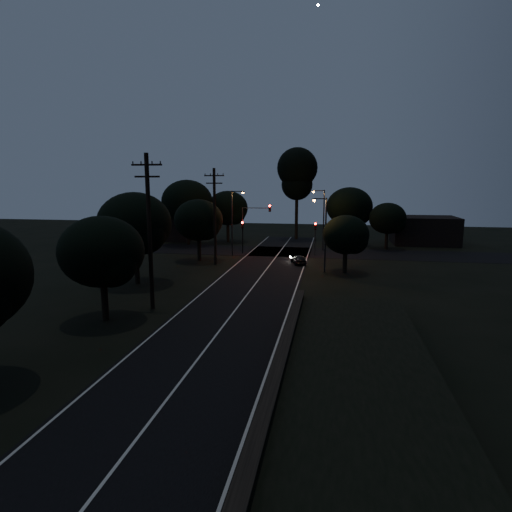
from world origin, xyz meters
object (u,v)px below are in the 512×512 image
(signal_mast, at_px, (256,220))
(utility_pole_mid, at_px, (149,230))
(signal_left, at_px, (243,231))
(streetlight_a, at_px, (233,218))
(utility_pole_far, at_px, (215,215))
(streetlight_c, at_px, (324,229))
(car, at_px, (298,259))
(streetlight_b, at_px, (322,216))
(tall_pine, at_px, (297,173))
(signal_right, at_px, (315,233))

(signal_mast, bearing_deg, utility_pole_mid, -97.04)
(utility_pole_mid, height_order, signal_left, utility_pole_mid)
(signal_mast, bearing_deg, streetlight_a, -140.23)
(utility_pole_mid, relative_size, utility_pole_far, 1.05)
(streetlight_c, xyz_separation_m, car, (-2.79, 3.87, -3.82))
(utility_pole_far, relative_size, streetlight_b, 1.31)
(utility_pole_far, bearing_deg, tall_pine, 73.07)
(signal_mast, distance_m, car, 9.36)
(streetlight_a, bearing_deg, utility_pole_mid, -91.73)
(utility_pole_mid, bearing_deg, car, 64.39)
(streetlight_a, xyz_separation_m, car, (8.35, -4.13, -4.11))
(tall_pine, bearing_deg, signal_right, -76.51)
(signal_right, bearing_deg, utility_pole_far, -143.00)
(streetlight_a, distance_m, car, 10.18)
(streetlight_a, bearing_deg, car, -26.32)
(utility_pole_mid, bearing_deg, signal_mast, 82.96)
(streetlight_a, bearing_deg, signal_mast, 39.77)
(tall_pine, relative_size, signal_right, 3.50)
(signal_mast, bearing_deg, tall_pine, 75.38)
(utility_pole_far, bearing_deg, car, 11.68)
(car, bearing_deg, utility_pole_far, -6.60)
(utility_pole_far, relative_size, signal_mast, 1.68)
(signal_right, bearing_deg, streetlight_a, -168.66)
(utility_pole_far, bearing_deg, utility_pole_mid, -90.00)
(utility_pole_far, bearing_deg, streetlight_c, -9.60)
(streetlight_b, bearing_deg, signal_mast, -154.01)
(streetlight_b, bearing_deg, signal_right, -100.00)
(car, bearing_deg, tall_pine, -102.76)
(signal_mast, relative_size, car, 2.02)
(signal_mast, xyz_separation_m, streetlight_b, (8.22, 4.01, 0.30))
(signal_left, bearing_deg, car, -38.67)
(signal_left, distance_m, signal_right, 9.20)
(streetlight_c, bearing_deg, utility_pole_mid, -128.26)
(utility_pole_mid, distance_m, streetlight_b, 31.15)
(signal_right, distance_m, signal_mast, 7.66)
(utility_pole_mid, bearing_deg, signal_right, 67.01)
(streetlight_b, distance_m, streetlight_c, 14.01)
(utility_pole_far, xyz_separation_m, streetlight_b, (11.31, 12.00, -0.85))
(utility_pole_mid, xyz_separation_m, signal_left, (1.40, 24.99, -2.90))
(signal_mast, height_order, streetlight_c, streetlight_c)
(utility_pole_far, relative_size, car, 3.39)
(utility_pole_far, height_order, streetlight_a, utility_pole_far)
(signal_left, relative_size, streetlight_b, 0.51)
(signal_left, height_order, signal_right, same)
(car, bearing_deg, signal_left, -56.95)
(signal_right, height_order, car, signal_right)
(signal_left, bearing_deg, streetlight_a, -109.59)
(streetlight_a, bearing_deg, signal_left, 70.41)
(signal_mast, bearing_deg, signal_right, -0.03)
(utility_pole_mid, xyz_separation_m, signal_mast, (3.09, 24.99, -1.40))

